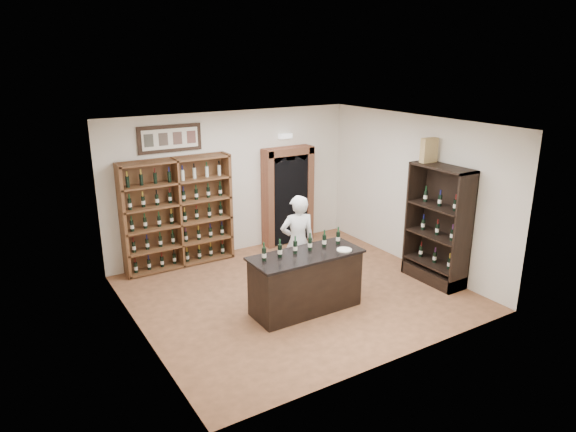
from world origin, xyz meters
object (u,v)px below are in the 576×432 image
object	(u,v)px
counter_bottle_0	(264,254)
tasting_counter	(306,282)
wine_crate	(429,150)
wine_shelf	(177,213)
side_cabinet	(437,243)
shopkeeper	(298,242)

from	to	relation	value
counter_bottle_0	tasting_counter	bearing A→B (deg)	-8.02
counter_bottle_0	wine_crate	size ratio (longest dim) A/B	0.67
tasting_counter	wine_shelf	bearing A→B (deg)	110.56
side_cabinet	shopkeeper	distance (m)	2.62
tasting_counter	wine_crate	bearing A→B (deg)	1.71
wine_shelf	tasting_counter	distance (m)	3.19
wine_shelf	side_cabinet	xyz separation A→B (m)	(3.82, -3.23, -0.35)
side_cabinet	wine_shelf	bearing A→B (deg)	139.79
wine_shelf	shopkeeper	xyz separation A→B (m)	(1.46, -2.13, -0.23)
wine_shelf	tasting_counter	xyz separation A→B (m)	(1.10, -2.93, -0.61)
wine_shelf	counter_bottle_0	size ratio (longest dim) A/B	7.33
tasting_counter	wine_crate	world-z (taller)	wine_crate
wine_crate	side_cabinet	bearing A→B (deg)	-83.46
wine_shelf	wine_crate	distance (m)	4.94
counter_bottle_0	shopkeeper	size ratio (longest dim) A/B	0.17
wine_shelf	tasting_counter	world-z (taller)	wine_shelf
wine_shelf	counter_bottle_0	bearing A→B (deg)	-82.36
side_cabinet	wine_crate	bearing A→B (deg)	91.73
side_cabinet	shopkeeper	world-z (taller)	side_cabinet
side_cabinet	shopkeeper	size ratio (longest dim) A/B	1.26
wine_shelf	counter_bottle_0	distance (m)	2.86
tasting_counter	shopkeeper	world-z (taller)	shopkeeper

